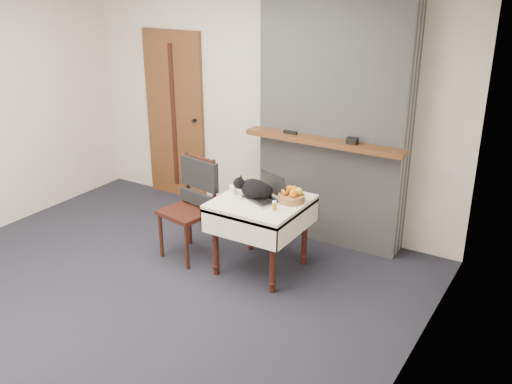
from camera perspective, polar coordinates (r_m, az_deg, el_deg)
ground at (r=5.17m, az=-11.01°, el=-9.74°), size 4.50×4.50×0.00m
room_shell at (r=4.86m, az=-8.80°, el=10.81°), size 4.52×4.01×2.61m
door at (r=6.91m, az=-8.10°, el=7.52°), size 0.82×0.10×2.00m
chimney at (r=5.65m, az=7.79°, el=7.51°), size 1.62×0.48×2.60m
side_table at (r=5.16m, az=0.50°, el=-1.97°), size 0.78×0.78×0.70m
laptop at (r=5.11m, az=1.09°, el=-0.11°), size 0.42×0.39×0.25m
cat at (r=5.12m, az=-0.05°, el=0.26°), size 0.45×0.25×0.21m
cream_jar at (r=5.26m, az=-2.31°, el=0.26°), size 0.07×0.07×0.08m
pill_bottle at (r=4.91m, az=1.86°, el=-1.33°), size 0.04×0.04×0.08m
fruit_basket at (r=5.08m, az=3.59°, el=-0.39°), size 0.24×0.24×0.14m
desk_clutter at (r=5.08m, az=2.03°, el=-0.96°), size 0.12×0.11×0.01m
chair at (r=5.49m, az=-6.19°, el=-0.14°), size 0.52×0.51×0.99m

